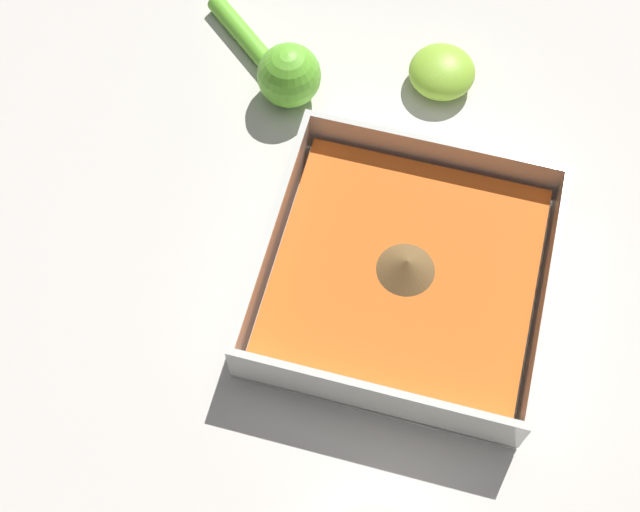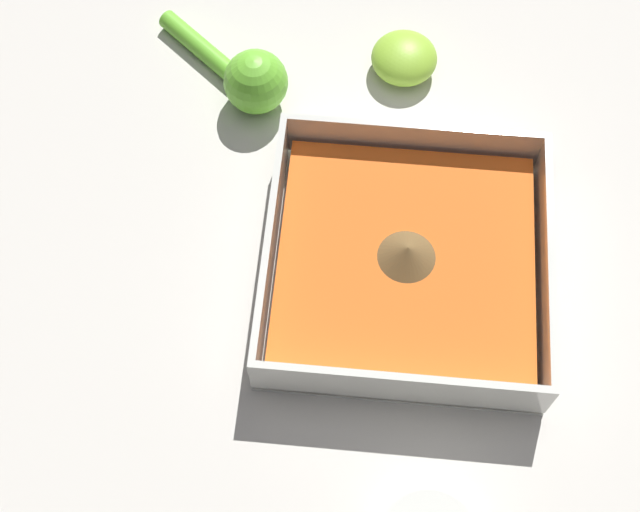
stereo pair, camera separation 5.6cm
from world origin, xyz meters
TOP-DOWN VIEW (x-y plane):
  - ground_plane at (0.00, 0.00)m, footprint 4.00×4.00m
  - square_dish at (-0.04, 0.03)m, footprint 0.24×0.24m
  - lemon_squeezer at (-0.22, -0.12)m, footprint 0.12×0.14m
  - lemon_half at (-0.26, 0.02)m, footprint 0.06×0.06m

SIDE VIEW (x-z plane):
  - ground_plane at x=0.00m, z-range 0.00..0.00m
  - lemon_half at x=-0.26m, z-range 0.00..0.03m
  - square_dish at x=-0.04m, z-range -0.01..0.05m
  - lemon_squeezer at x=-0.22m, z-range 0.00..0.06m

